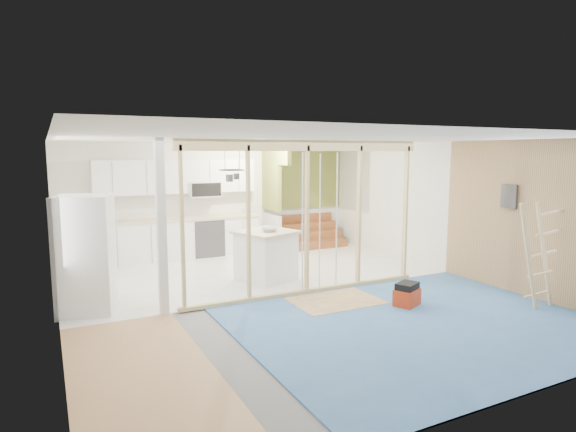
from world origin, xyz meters
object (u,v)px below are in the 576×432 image
toolbox (407,295)px  ladder (538,255)px  island (266,256)px  fridge (86,255)px

toolbox → ladder: size_ratio=0.30×
island → toolbox: 2.75m
ladder → toolbox: bearing=169.5°
fridge → ladder: size_ratio=1.08×
fridge → island: (3.12, 0.45, -0.41)m
toolbox → ladder: (1.69, -0.98, 0.66)m
fridge → toolbox: size_ratio=3.63×
toolbox → fridge: bearing=131.7°
fridge → ladder: fridge is taller
fridge → island: fridge is taller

